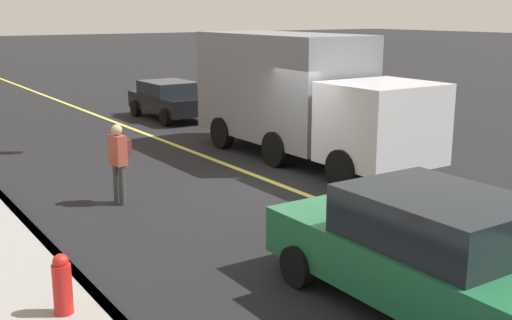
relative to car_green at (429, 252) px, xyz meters
The scene contains 9 objects.
ground 6.76m from the car_green, 17.47° to the right, with size 200.00×200.00×0.00m, color black.
curb_edge 7.36m from the car_green, 29.01° to the left, with size 80.00×0.16×0.15m, color slate.
lane_stripe_center 6.76m from the car_green, 17.47° to the right, with size 80.00×0.16×0.01m, color #D8CC4C.
car_green is the anchor object (origin of this frame).
car_black 16.35m from the car_green, 14.43° to the right, with size 3.90×1.95×1.36m.
truck_gray 9.15m from the car_green, 26.79° to the right, with size 7.63×2.52×3.28m.
pedestrian_with_backpack 6.93m from the car_green, 12.67° to the left, with size 0.42×0.41×1.65m.
traffic_light_mast 11.61m from the car_green, ahead, with size 0.28×5.09×5.76m.
fire_hydrant 4.68m from the car_green, 60.82° to the left, with size 0.24×0.24×0.94m.
Camera 1 is at (-11.52, 8.11, 3.84)m, focal length 44.26 mm.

